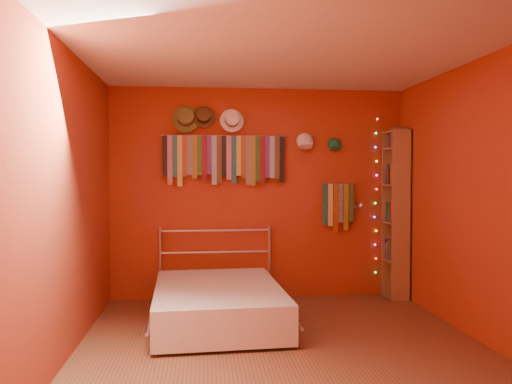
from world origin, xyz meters
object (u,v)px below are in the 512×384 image
object	(u,v)px
reading_lamp	(360,206)
bookshelf	(399,213)
tie_rack	(225,157)
bed	(218,303)

from	to	relation	value
reading_lamp	bookshelf	distance (m)	0.49
tie_rack	reading_lamp	world-z (taller)	tie_rack
reading_lamp	bed	size ratio (longest dim) A/B	0.16
tie_rack	bed	distance (m)	1.76
reading_lamp	bookshelf	xyz separation A→B (m)	(0.48, 0.00, -0.09)
reading_lamp	bed	bearing A→B (deg)	-155.11
reading_lamp	bookshelf	size ratio (longest dim) A/B	0.14
tie_rack	bookshelf	size ratio (longest dim) A/B	0.72
tie_rack	reading_lamp	size ratio (longest dim) A/B	5.04
tie_rack	bed	xyz separation A→B (m)	(-0.11, -0.95, -1.48)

